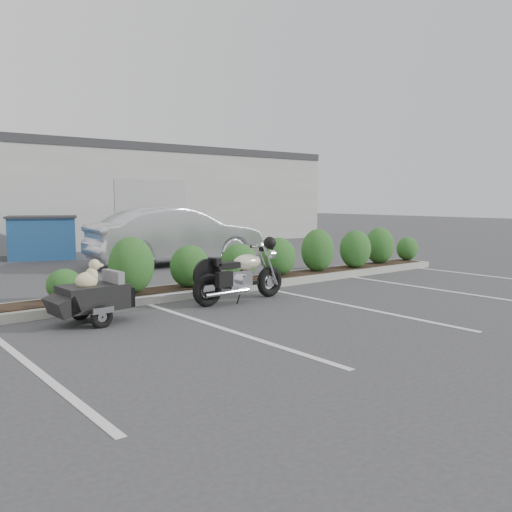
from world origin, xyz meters
TOP-DOWN VIEW (x-y plane):
  - ground at (0.00, 0.00)m, footprint 90.00×90.00m
  - planter_kerb at (1.00, 2.20)m, footprint 12.00×1.00m
  - building at (0.00, 17.00)m, footprint 26.00×10.00m
  - motorcycle at (-0.05, 0.95)m, footprint 2.06×0.70m
  - pet_trailer at (-2.83, 0.97)m, footprint 1.64×0.92m
  - sedan at (1.91, 6.54)m, footprint 5.07×2.16m
  - dumpster at (-0.60, 10.44)m, footprint 2.39×2.01m

SIDE VIEW (x-z plane):
  - ground at x=0.00m, z-range 0.00..0.00m
  - planter_kerb at x=1.00m, z-range 0.00..0.15m
  - pet_trailer at x=-2.83m, z-range -0.08..0.90m
  - motorcycle at x=-0.05m, z-range -0.12..1.07m
  - dumpster at x=-0.60m, z-range 0.01..1.35m
  - sedan at x=1.91m, z-range 0.00..1.63m
  - building at x=0.00m, z-range 0.00..4.00m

